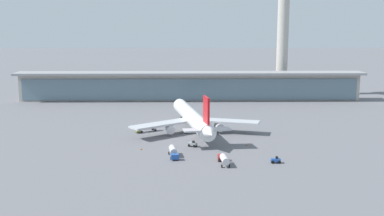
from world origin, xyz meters
name	(u,v)px	position (x,y,z in m)	size (l,w,h in m)	color
ground_plane	(193,136)	(0.00, 0.00, 0.00)	(1200.00, 1200.00, 0.00)	slate
airliner_on_stand	(193,118)	(0.13, 6.60, 5.38)	(48.58, 63.92, 17.09)	white
service_truck_near_nose_olive	(147,127)	(-17.25, 7.06, 1.71)	(8.60, 6.18, 2.95)	olive
service_truck_under_wing_blue	(276,160)	(24.12, -33.96, 0.87)	(2.92, 1.81, 2.05)	#234C9E
service_truck_mid_apron_grey	(193,144)	(-0.25, -14.93, 0.87)	(3.33, 2.86, 2.05)	gray
service_truck_by_tail_red	(224,159)	(8.60, -35.18, 1.71)	(3.13, 8.76, 2.95)	#B21E1E
service_truck_on_taxiway_blue	(173,151)	(-6.44, -26.98, 1.71)	(3.54, 8.83, 2.95)	#234C9E
terminal_building	(190,86)	(0.00, 80.61, 7.87)	(183.60, 12.80, 15.20)	#B2ADA3
control_tower	(283,21)	(52.61, 98.73, 41.74)	(12.00, 12.00, 76.71)	#B2ADA3
safety_cone_alpha	(141,149)	(-17.25, -18.42, 0.32)	(0.62, 0.62, 0.70)	orange
safety_cone_bravo	(246,145)	(17.99, -14.10, 0.32)	(0.62, 0.62, 0.70)	orange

